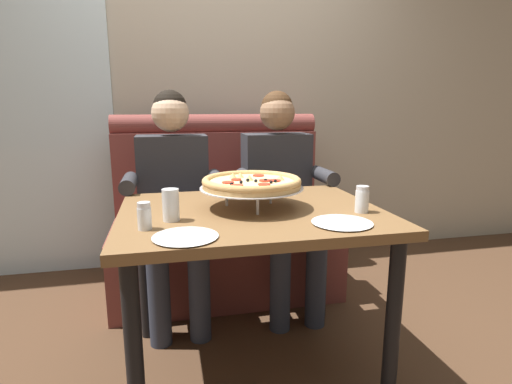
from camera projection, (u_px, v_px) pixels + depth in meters
The scene contains 14 objects.
ground_plane at pixel (252, 365), 1.88m from camera, with size 16.00×16.00×0.00m, color #4C3321.
back_wall_with_window at pixel (210, 77), 2.99m from camera, with size 6.00×0.12×2.80m, color #BCB29E.
window_panel at pixel (23, 73), 2.66m from camera, with size 1.10×0.02×2.80m, color white.
booth_bench at pixel (223, 228), 2.66m from camera, with size 1.39×0.78×1.13m.
dining_table at pixel (252, 232), 1.74m from camera, with size 1.10×0.87×0.75m.
diner_left at pixel (174, 192), 2.27m from camera, with size 0.54×0.64×1.27m.
diner_right at pixel (280, 187), 2.41m from camera, with size 0.54×0.64×1.27m.
pizza at pixel (252, 183), 1.73m from camera, with size 0.45×0.45×0.14m.
shaker_oregano at pixel (144, 218), 1.43m from camera, with size 0.05×0.05×0.10m.
shaker_pepper_flakes at pixel (362, 201), 1.67m from camera, with size 0.06×0.06×0.11m.
plate_near_left at pixel (342, 221), 1.51m from camera, with size 0.23×0.23×0.02m.
plate_near_right at pixel (185, 235), 1.35m from camera, with size 0.22×0.22×0.02m.
drinking_glass at pixel (171, 206), 1.54m from camera, with size 0.06×0.06×0.12m.
patio_chair at pixel (35, 186), 3.42m from camera, with size 0.40×0.40×0.86m.
Camera 1 is at (-0.35, -1.63, 1.18)m, focal length 28.25 mm.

